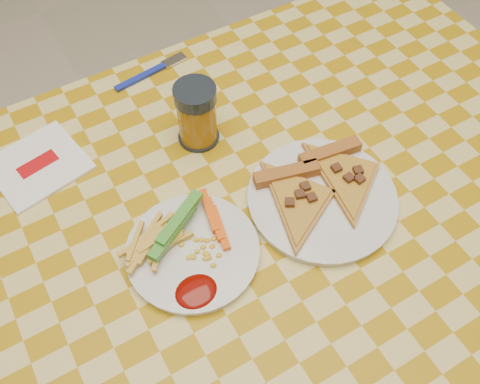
# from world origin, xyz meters

# --- Properties ---
(ground) EXTENTS (8.00, 8.00, 0.00)m
(ground) POSITION_xyz_m (0.00, 0.00, 0.00)
(ground) COLOR beige
(ground) RESTS_ON ground
(table) EXTENTS (1.28, 0.88, 0.76)m
(table) POSITION_xyz_m (0.00, 0.00, 0.68)
(table) COLOR silver
(table) RESTS_ON ground
(plate_left) EXTENTS (0.20, 0.20, 0.01)m
(plate_left) POSITION_xyz_m (-0.10, 0.00, 0.76)
(plate_left) COLOR silver
(plate_left) RESTS_ON table
(plate_right) EXTENTS (0.31, 0.31, 0.01)m
(plate_right) POSITION_xyz_m (0.12, -0.02, 0.76)
(plate_right) COLOR silver
(plate_right) RESTS_ON table
(fries_veggies) EXTENTS (0.19, 0.17, 0.04)m
(fries_veggies) POSITION_xyz_m (-0.11, 0.02, 0.78)
(fries_veggies) COLOR gold
(fries_veggies) RESTS_ON plate_left
(pizza_slices) EXTENTS (0.26, 0.23, 0.02)m
(pizza_slices) POSITION_xyz_m (0.13, 0.00, 0.78)
(pizza_slices) COLOR #CA7D3E
(pizza_slices) RESTS_ON plate_right
(drink_glass) EXTENTS (0.07, 0.07, 0.12)m
(drink_glass) POSITION_xyz_m (0.01, 0.20, 0.81)
(drink_glass) COLOR black
(drink_glass) RESTS_ON table
(napkin) EXTENTS (0.17, 0.16, 0.01)m
(napkin) POSITION_xyz_m (-0.25, 0.28, 0.76)
(napkin) COLOR white
(napkin) RESTS_ON table
(fork) EXTENTS (0.15, 0.04, 0.01)m
(fork) POSITION_xyz_m (0.01, 0.39, 0.76)
(fork) COLOR #162598
(fork) RESTS_ON table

